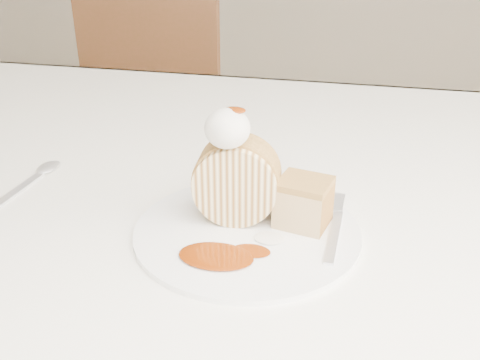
# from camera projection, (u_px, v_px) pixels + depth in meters

# --- Properties ---
(table) EXTENTS (1.40, 0.90, 0.75)m
(table) POSITION_uv_depth(u_px,v_px,m) (233.00, 227.00, 0.75)
(table) COLOR white
(table) RESTS_ON ground
(chair_far) EXTENTS (0.43, 0.43, 0.86)m
(chair_far) POSITION_uv_depth(u_px,v_px,m) (164.00, 115.00, 1.68)
(chair_far) COLOR brown
(chair_far) RESTS_ON ground
(plate) EXTENTS (0.28, 0.28, 0.01)m
(plate) POSITION_uv_depth(u_px,v_px,m) (247.00, 231.00, 0.56)
(plate) COLOR white
(plate) RESTS_ON table
(roulade_slice) EXTENTS (0.09, 0.06, 0.09)m
(roulade_slice) POSITION_uv_depth(u_px,v_px,m) (237.00, 181.00, 0.56)
(roulade_slice) COLOR beige
(roulade_slice) RESTS_ON plate
(cake_chunk) EXTENTS (0.06, 0.06, 0.04)m
(cake_chunk) POSITION_uv_depth(u_px,v_px,m) (303.00, 205.00, 0.56)
(cake_chunk) COLOR tan
(cake_chunk) RESTS_ON plate
(whipped_cream) EXTENTS (0.05, 0.05, 0.04)m
(whipped_cream) POSITION_uv_depth(u_px,v_px,m) (227.00, 128.00, 0.52)
(whipped_cream) COLOR silver
(whipped_cream) RESTS_ON roulade_slice
(caramel_drizzle) EXTENTS (0.02, 0.02, 0.01)m
(caramel_drizzle) POSITION_uv_depth(u_px,v_px,m) (234.00, 105.00, 0.51)
(caramel_drizzle) COLOR #712704
(caramel_drizzle) RESTS_ON whipped_cream
(caramel_pool) EXTENTS (0.08, 0.06, 0.00)m
(caramel_pool) POSITION_uv_depth(u_px,v_px,m) (216.00, 256.00, 0.51)
(caramel_pool) COLOR #712704
(caramel_pool) RESTS_ON plate
(fork) EXTENTS (0.02, 0.14, 0.00)m
(fork) POSITION_uv_depth(u_px,v_px,m) (334.00, 236.00, 0.54)
(fork) COLOR silver
(fork) RESTS_ON plate
(spoon) EXTENTS (0.03, 0.15, 0.00)m
(spoon) POSITION_uv_depth(u_px,v_px,m) (11.00, 196.00, 0.64)
(spoon) COLOR silver
(spoon) RESTS_ON table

